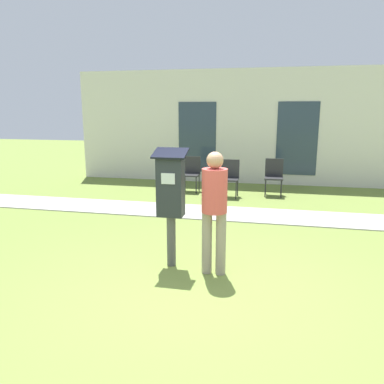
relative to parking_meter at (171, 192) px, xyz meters
name	(u,v)px	position (x,y,z in m)	size (l,w,h in m)	color
ground_plane	(199,289)	(0.51, -0.63, -1.02)	(40.00, 40.00, 0.00)	olive
sidewalk	(231,214)	(0.51, 2.73, -1.01)	(12.00, 1.10, 0.02)	#A3A099
building_facade	(246,127)	(0.51, 6.23, 0.58)	(10.00, 0.26, 3.20)	silver
parking_meter	(171,192)	(0.00, 0.00, 0.00)	(0.44, 0.31, 1.59)	#4C4C4C
person_standing	(214,204)	(0.60, -0.13, -0.09)	(0.32, 0.32, 1.58)	gray
outdoor_chair_left	(191,171)	(-0.77, 4.74, -0.49)	(0.44, 0.44, 0.90)	#262628
outdoor_chair_middle	(230,175)	(0.28, 4.33, -0.49)	(0.44, 0.44, 0.90)	#262628
outdoor_chair_right	(274,174)	(1.33, 4.72, -0.49)	(0.44, 0.44, 0.90)	#262628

